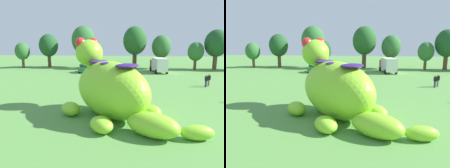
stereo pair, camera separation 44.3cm
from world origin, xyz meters
The scene contains 16 objects.
ground_plane centered at (0.00, 0.00, 0.00)m, with size 160.00×160.00×0.00m, color #568E42.
giant_inflatable_creature centered at (-1.47, 0.55, 2.37)m, with size 11.47×9.83×6.48m.
car_green centered at (-9.48, 26.31, 0.86)m, with size 1.95×4.11×1.72m.
car_yellow centered at (-5.69, 27.14, 0.86)m, with size 2.45×4.33×1.72m.
car_blue centered at (-1.35, 27.53, 0.86)m, with size 2.13×4.19×1.72m.
box_truck centered at (5.46, 27.63, 1.60)m, with size 3.15×6.63×2.95m.
tree_far_left centered at (-25.74, 32.53, 3.90)m, with size 3.36×3.36×5.96m.
tree_left centered at (-20.03, 34.47, 5.22)m, with size 4.50×4.50×7.98m.
tree_mid_left centered at (-11.52, 34.84, 6.44)m, with size 5.55×5.55×9.85m.
tree_centre_left centered at (-8.56, 32.07, 4.25)m, with size 3.66×3.66×6.49m.
tree_centre centered at (0.67, 34.54, 6.32)m, with size 5.44×5.44×9.66m.
tree_centre_right centered at (6.68, 33.80, 4.99)m, with size 4.30×4.30×7.63m.
tree_mid_right centered at (14.02, 32.76, 3.98)m, with size 3.43×3.43×6.09m.
tree_right centered at (18.44, 33.38, 5.75)m, with size 4.95×4.95×8.79m.
spectator_mid_field centered at (10.89, 14.34, 0.85)m, with size 0.38×0.26×1.71m.
spectator_by_cars centered at (10.26, 13.55, 0.85)m, with size 0.38×0.26×1.71m.
Camera 2 is at (0.66, -16.21, 6.06)m, focal length 34.35 mm.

